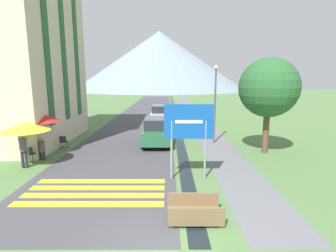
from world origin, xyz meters
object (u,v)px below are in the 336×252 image
at_px(cafe_chair_far_right, 65,141).
at_px(person_standing_terrace, 25,148).
at_px(cafe_chair_near_right, 31,153).
at_px(streetlamp, 216,98).
at_px(person_seated_far, 43,147).
at_px(road_sign, 190,129).
at_px(tree_by_path, 270,88).
at_px(cafe_umbrella_front_yellow, 27,126).
at_px(cafe_chair_far_left, 52,141).
at_px(footbridge, 196,213).
at_px(cafe_umbrella_middle_red, 43,118).
at_px(parked_car_far, 161,114).
at_px(hotel_building, 23,40).
at_px(parked_car_near, 158,131).

bearing_deg(cafe_chair_far_right, person_standing_terrace, -109.01).
xyz_separation_m(cafe_chair_near_right, streetlamp, (10.49, 4.34, 2.60)).
bearing_deg(person_seated_far, cafe_chair_near_right, -135.50).
height_order(road_sign, tree_by_path, tree_by_path).
bearing_deg(cafe_umbrella_front_yellow, cafe_chair_far_left, 94.55).
relative_size(footbridge, person_standing_terrace, 0.98).
bearing_deg(cafe_umbrella_middle_red, footbridge, -41.51).
xyz_separation_m(parked_car_far, cafe_umbrella_front_yellow, (-6.25, -13.00, 1.13)).
height_order(hotel_building, cafe_umbrella_middle_red, hotel_building).
xyz_separation_m(hotel_building, streetlamp, (12.94, -0.43, -3.82)).
bearing_deg(cafe_chair_far_left, cafe_chair_near_right, -97.20).
bearing_deg(streetlamp, cafe_chair_far_left, -170.63).
bearing_deg(parked_car_far, person_standing_terrace, -115.29).
distance_m(hotel_building, parked_car_near, 10.85).
bearing_deg(cafe_umbrella_middle_red, cafe_chair_near_right, -91.84).
relative_size(hotel_building, parked_car_far, 2.97).
distance_m(cafe_umbrella_front_yellow, cafe_umbrella_middle_red, 2.01).
height_order(parked_car_near, person_standing_terrace, parked_car_near).
xyz_separation_m(road_sign, cafe_chair_near_right, (-8.20, 2.28, -1.75)).
bearing_deg(cafe_umbrella_front_yellow, hotel_building, 116.63).
distance_m(cafe_umbrella_middle_red, streetlamp, 10.87).
distance_m(cafe_chair_far_right, streetlamp, 10.24).
distance_m(cafe_chair_near_right, person_standing_terrace, 1.01).
bearing_deg(footbridge, streetlamp, 76.89).
distance_m(footbridge, person_seated_far, 9.87).
distance_m(footbridge, person_standing_terrace, 9.37).
height_order(footbridge, person_standing_terrace, person_standing_terrace).
relative_size(cafe_umbrella_middle_red, person_seated_far, 1.94).
height_order(cafe_umbrella_middle_red, person_standing_terrace, cafe_umbrella_middle_red).
distance_m(person_seated_far, streetlamp, 11.05).
height_order(cafe_umbrella_middle_red, person_seated_far, cafe_umbrella_middle_red).
relative_size(person_seated_far, streetlamp, 0.24).
relative_size(hotel_building, streetlamp, 2.47).
bearing_deg(road_sign, person_seated_far, 160.71).
distance_m(cafe_chair_far_right, person_standing_terrace, 3.62).
xyz_separation_m(cafe_chair_far_left, streetlamp, (10.52, 1.74, 2.60)).
height_order(cafe_chair_near_right, person_seated_far, person_seated_far).
distance_m(cafe_umbrella_middle_red, person_seated_far, 1.85).
distance_m(cafe_chair_far_right, cafe_umbrella_front_yellow, 3.61).
relative_size(road_sign, footbridge, 1.95).
height_order(hotel_building, parked_car_far, hotel_building).
height_order(road_sign, streetlamp, streetlamp).
height_order(road_sign, cafe_chair_far_left, road_sign).
bearing_deg(road_sign, footbridge, -90.89).
xyz_separation_m(cafe_chair_far_left, cafe_chair_near_right, (0.03, -2.60, 0.00)).
bearing_deg(cafe_chair_far_right, hotel_building, 136.37).
bearing_deg(parked_car_far, road_sign, -83.30).
height_order(footbridge, cafe_chair_far_left, cafe_chair_far_left).
bearing_deg(cafe_chair_far_right, cafe_chair_far_left, 175.50).
bearing_deg(tree_by_path, cafe_chair_far_right, 176.37).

